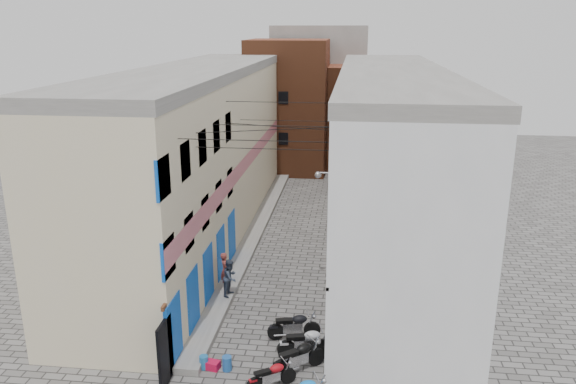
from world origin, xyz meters
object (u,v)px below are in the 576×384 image
at_px(water_jug_near, 204,362).
at_px(water_jug_far, 227,363).
at_px(motorcycle_e, 299,356).
at_px(motorcycle_d, 272,374).
at_px(motorcycle_f, 306,341).
at_px(motorcycle_g, 294,324).
at_px(person_a, 225,270).
at_px(person_b, 230,277).
at_px(red_crate, 213,365).

relative_size(water_jug_near, water_jug_far, 0.93).
bearing_deg(water_jug_far, motorcycle_e, 5.34).
bearing_deg(motorcycle_d, motorcycle_f, 122.50).
relative_size(motorcycle_f, water_jug_near, 4.35).
xyz_separation_m(motorcycle_d, motorcycle_f, (0.92, 1.90, 0.10)).
bearing_deg(motorcycle_e, motorcycle_g, 154.17).
height_order(motorcycle_d, motorcycle_f, motorcycle_f).
relative_size(motorcycle_f, person_a, 1.28).
distance_m(motorcycle_d, person_a, 6.98).
xyz_separation_m(motorcycle_f, person_b, (-3.48, 3.74, 0.45)).
bearing_deg(water_jug_near, motorcycle_g, 38.61).
distance_m(water_jug_near, red_crate, 0.32).
distance_m(motorcycle_e, water_jug_far, 2.41).
distance_m(motorcycle_d, motorcycle_g, 3.02).
distance_m(motorcycle_e, water_jug_near, 3.19).
relative_size(motorcycle_e, water_jug_far, 4.02).
distance_m(motorcycle_f, water_jug_near, 3.54).
distance_m(motorcycle_f, red_crate, 3.26).
bearing_deg(person_a, water_jug_far, 171.30).
relative_size(motorcycle_e, person_a, 1.27).
height_order(person_a, red_crate, person_a).
relative_size(motorcycle_d, person_b, 1.07).
bearing_deg(person_a, person_b, -172.69).
xyz_separation_m(motorcycle_d, person_b, (-2.56, 5.64, 0.55)).
distance_m(motorcycle_e, red_crate, 2.90).
relative_size(person_b, water_jug_near, 3.39).
distance_m(motorcycle_d, water_jug_near, 2.54).
height_order(motorcycle_e, person_a, person_a).
distance_m(motorcycle_e, person_a, 6.49).
bearing_deg(red_crate, person_a, 98.51).
xyz_separation_m(motorcycle_f, water_jug_far, (-2.54, -1.13, -0.33)).
distance_m(water_jug_far, red_crate, 0.50).
bearing_deg(person_b, motorcycle_e, -130.63).
distance_m(motorcycle_d, motorcycle_f, 2.11).
relative_size(water_jug_far, red_crate, 1.13).
relative_size(motorcycle_d, red_crate, 3.77).
height_order(motorcycle_f, person_a, person_a).
xyz_separation_m(motorcycle_g, water_jug_near, (-2.79, -2.23, -0.33)).
distance_m(person_b, water_jug_far, 5.03).
height_order(person_a, water_jug_near, person_a).
bearing_deg(motorcycle_d, person_a, 173.35).
bearing_deg(motorcycle_f, motorcycle_g, -166.10).
bearing_deg(motorcycle_g, water_jug_far, -55.49).
distance_m(motorcycle_d, water_jug_far, 1.80).
distance_m(motorcycle_g, red_crate, 3.36).
bearing_deg(person_a, motorcycle_g, -157.12).
xyz_separation_m(motorcycle_e, motorcycle_g, (-0.38, 2.00, -0.02)).
bearing_deg(motorcycle_d, motorcycle_g, 141.19).
bearing_deg(motorcycle_d, person_b, 172.80).
height_order(person_a, person_b, person_a).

